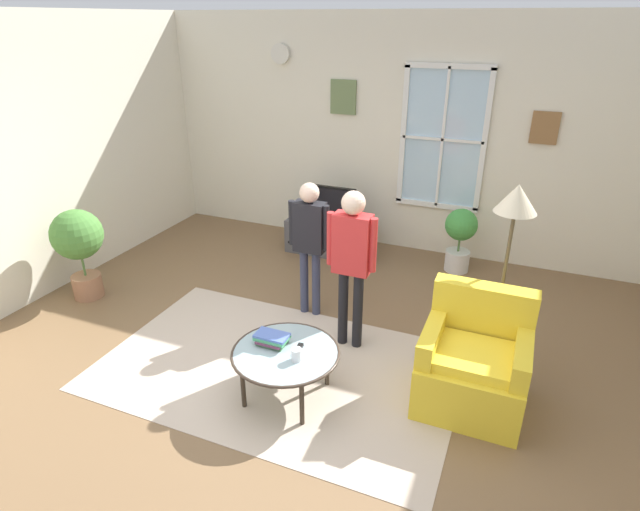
% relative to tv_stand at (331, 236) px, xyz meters
% --- Properties ---
extents(ground_plane, '(6.62, 6.84, 0.02)m').
position_rel_tv_stand_xyz_m(ground_plane, '(0.62, -2.61, -0.22)').
color(ground_plane, brown).
extents(back_wall, '(6.02, 0.17, 2.78)m').
position_rel_tv_stand_xyz_m(back_wall, '(0.63, 0.57, 1.18)').
color(back_wall, silver).
rests_on(back_wall, ground_plane).
extents(area_rug, '(2.96, 1.85, 0.01)m').
position_rel_tv_stand_xyz_m(area_rug, '(0.47, -2.38, -0.20)').
color(area_rug, '#C6B29E').
rests_on(area_rug, ground_plane).
extents(tv_stand, '(1.06, 0.47, 0.42)m').
position_rel_tv_stand_xyz_m(tv_stand, '(0.00, 0.00, 0.00)').
color(tv_stand, '#4C4C51').
rests_on(tv_stand, ground_plane).
extents(television, '(0.63, 0.08, 0.44)m').
position_rel_tv_stand_xyz_m(television, '(0.00, -0.00, 0.44)').
color(television, '#4C4C4C').
rests_on(television, tv_stand).
extents(armchair, '(0.76, 0.74, 0.87)m').
position_rel_tv_stand_xyz_m(armchair, '(2.01, -2.16, 0.12)').
color(armchair, yellow).
rests_on(armchair, ground_plane).
extents(coffee_table, '(0.83, 0.83, 0.41)m').
position_rel_tv_stand_xyz_m(coffee_table, '(0.69, -2.66, 0.18)').
color(coffee_table, '#99B2B7').
rests_on(coffee_table, ground_plane).
extents(book_stack, '(0.26, 0.18, 0.09)m').
position_rel_tv_stand_xyz_m(book_stack, '(0.55, -2.61, 0.25)').
color(book_stack, '#42774B').
rests_on(book_stack, coffee_table).
extents(cup, '(0.08, 0.08, 0.10)m').
position_rel_tv_stand_xyz_m(cup, '(0.81, -2.72, 0.25)').
color(cup, white).
rests_on(cup, coffee_table).
extents(remote_near_books, '(0.06, 0.14, 0.02)m').
position_rel_tv_stand_xyz_m(remote_near_books, '(0.77, -2.60, 0.21)').
color(remote_near_books, black).
rests_on(remote_near_books, coffee_table).
extents(person_black_shirt, '(0.40, 0.18, 1.34)m').
position_rel_tv_stand_xyz_m(person_black_shirt, '(0.36, -1.45, 0.63)').
color(person_black_shirt, '#333851').
rests_on(person_black_shirt, ground_plane).
extents(person_red_shirt, '(0.43, 0.20, 1.44)m').
position_rel_tv_stand_xyz_m(person_red_shirt, '(0.90, -1.81, 0.70)').
color(person_red_shirt, black).
rests_on(person_red_shirt, ground_plane).
extents(potted_plant_by_window, '(0.36, 0.36, 0.75)m').
position_rel_tv_stand_xyz_m(potted_plant_by_window, '(1.55, 0.09, 0.24)').
color(potted_plant_by_window, silver).
rests_on(potted_plant_by_window, ground_plane).
extents(potted_plant_corner, '(0.51, 0.51, 0.96)m').
position_rel_tv_stand_xyz_m(potted_plant_corner, '(-1.94, -2.05, 0.42)').
color(potted_plant_corner, '#9E6B4C').
rests_on(potted_plant_corner, ground_plane).
extents(floor_lamp, '(0.32, 0.32, 1.57)m').
position_rel_tv_stand_xyz_m(floor_lamp, '(2.11, -1.56, 1.10)').
color(floor_lamp, black).
rests_on(floor_lamp, ground_plane).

